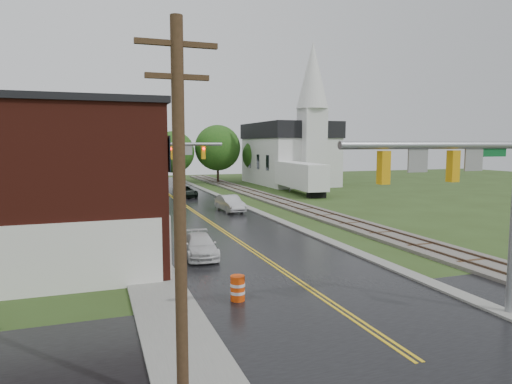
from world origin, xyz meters
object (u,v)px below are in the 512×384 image
church (292,146)px  construction_barrel (238,288)px  semi_trailer (300,175)px  pickup_white (200,246)px  utility_pole_b (122,166)px  tree_left_e (91,156)px  traffic_signal_far (161,160)px  sedan_silver (230,204)px  utility_pole_a (180,212)px  traffic_signal_near (470,181)px  suv_dark (185,192)px  tree_left_c (37,161)px  brick_building (10,186)px  utility_pole_c (110,157)px

church → construction_barrel: church is taller
church → semi_trailer: (-4.36, -12.28, -3.54)m
pickup_white → construction_barrel: bearing=-86.8°
utility_pole_b → tree_left_e: (-2.05, 23.90, 0.09)m
traffic_signal_far → sedan_silver: bearing=23.4°
pickup_white → sedan_silver: bearing=72.3°
utility_pole_a → sedan_silver: size_ratio=1.99×
traffic_signal_near → pickup_white: (-6.67, 12.26, -4.36)m
utility_pole_b → traffic_signal_far: bearing=56.3°
pickup_white → tree_left_e: bearing=104.5°
suv_dark → sedan_silver: size_ratio=1.03×
traffic_signal_far → suv_dark: size_ratio=1.58×
utility_pole_a → semi_trailer: 47.20m
sedan_silver → tree_left_e: bearing=123.1°
suv_dark → construction_barrel: 35.90m
tree_left_c → tree_left_e: (5.00, 6.00, 0.30)m
tree_left_c → sedan_silver: (16.97, -10.05, -3.77)m
construction_barrel → pickup_white: bearing=88.8°
traffic_signal_far → semi_trailer: size_ratio=0.59×
pickup_white → traffic_signal_near: bearing=-57.1°
church → traffic_signal_near: size_ratio=2.72×
church → tree_left_c: size_ratio=2.61×
utility_pole_a → sedan_silver: utility_pole_a is taller
tree_left_c → semi_trailer: bearing=3.0°
church → utility_pole_b: (-26.80, -31.74, -1.11)m
tree_left_e → traffic_signal_near: bearing=-74.3°
pickup_white → construction_barrel: size_ratio=4.10×
tree_left_e → utility_pole_a: bearing=-87.4°
construction_barrel → church: bearing=63.6°
church → suv_dark: church is taller
brick_building → traffic_signal_far: bearing=53.1°
brick_building → utility_pole_c: (5.68, 29.00, 0.57)m
church → sedan_silver: size_ratio=4.42×
semi_trailer → construction_barrel: (-19.00, -34.72, -1.78)m
church → utility_pole_a: size_ratio=2.22×
church → semi_trailer: 13.50m
tree_left_e → construction_barrel: 39.78m
tree_left_e → semi_trailer: tree_left_e is taller
traffic_signal_near → suv_dark: bearing=92.9°
semi_trailer → construction_barrel: semi_trailer is taller
traffic_signal_near → pickup_white: traffic_signal_near is taller
brick_building → utility_pole_c: utility_pole_c is taller
brick_building → tree_left_c: bearing=93.1°
church → construction_barrel: bearing=-116.4°
utility_pole_c → utility_pole_a: bearing=-90.0°
traffic_signal_near → sedan_silver: size_ratio=1.62×
utility_pole_b → tree_left_c: (-7.05, 17.90, -0.21)m
church → semi_trailer: bearing=-109.5°
utility_pole_a → tree_left_e: size_ratio=1.10×
traffic_signal_far → utility_pole_b: utility_pole_b is taller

